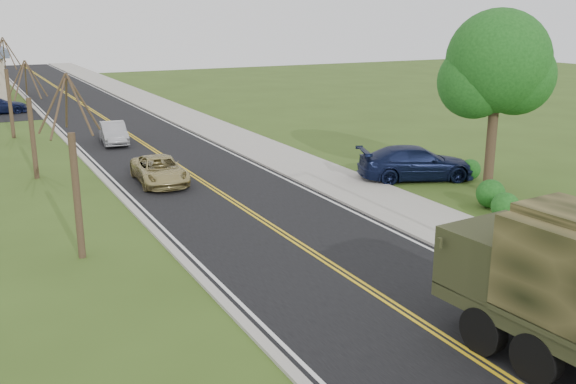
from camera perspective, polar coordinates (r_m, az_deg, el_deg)
ground at (r=16.80m, az=14.01°, el=-12.69°), size 160.00×160.00×0.00m
road at (r=52.47m, az=-16.12°, el=6.39°), size 8.00×120.00×0.01m
curb_right at (r=53.42m, az=-11.74°, el=6.89°), size 0.30×120.00×0.12m
sidewalk_right at (r=53.91m, az=-9.94°, el=7.04°), size 3.20×120.00×0.10m
curb_left at (r=51.82m, az=-20.63°, el=5.94°), size 0.30×120.00×0.10m
leafy_tree at (r=29.81m, az=18.12°, el=10.33°), size 4.83×4.50×8.10m
bare_tree_a at (r=21.75m, az=-18.38°, el=0.93°), size 1.93×2.26×6.08m
bare_tree_b at (r=33.47m, az=-21.82°, el=5.26°), size 1.83×2.14×5.73m
bare_tree_c at (r=45.28m, az=-23.55°, el=7.88°), size 2.04×2.39×6.42m
suv_champagne at (r=31.14m, az=-11.34°, el=1.91°), size 2.41×4.72×1.28m
sedan_silver at (r=41.44m, az=-15.26°, el=5.08°), size 1.84×4.21×1.35m
pickup_navy at (r=31.83m, az=11.30°, el=2.54°), size 6.09×4.08×1.64m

